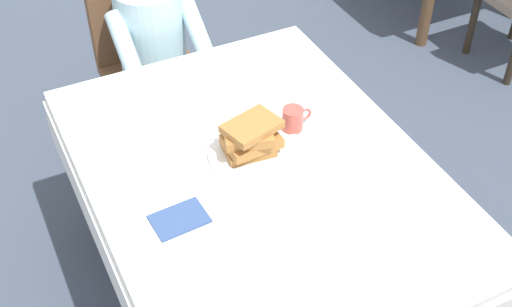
% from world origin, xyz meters
% --- Properties ---
extents(ground_plane, '(14.00, 14.00, 0.00)m').
position_xyz_m(ground_plane, '(0.00, 0.00, 0.00)').
color(ground_plane, '#3D4756').
extents(dining_table_main, '(1.12, 1.52, 0.74)m').
position_xyz_m(dining_table_main, '(0.00, 0.00, 0.65)').
color(dining_table_main, white).
rests_on(dining_table_main, ground).
extents(chair_diner, '(0.44, 0.45, 0.93)m').
position_xyz_m(chair_diner, '(-0.01, 1.17, 0.53)').
color(chair_diner, brown).
rests_on(chair_diner, ground).
extents(diner_person, '(0.40, 0.43, 1.12)m').
position_xyz_m(diner_person, '(-0.01, 1.01, 0.67)').
color(diner_person, silver).
rests_on(diner_person, ground).
extents(plate_breakfast, '(0.28, 0.28, 0.02)m').
position_xyz_m(plate_breakfast, '(0.00, 0.08, 0.75)').
color(plate_breakfast, white).
rests_on(plate_breakfast, dining_table_main).
extents(breakfast_stack, '(0.21, 0.17, 0.12)m').
position_xyz_m(breakfast_stack, '(0.00, 0.07, 0.82)').
color(breakfast_stack, '#A36B33').
rests_on(breakfast_stack, plate_breakfast).
extents(cup_coffee, '(0.11, 0.08, 0.08)m').
position_xyz_m(cup_coffee, '(0.20, 0.14, 0.78)').
color(cup_coffee, '#B24C42').
rests_on(cup_coffee, dining_table_main).
extents(syrup_pitcher, '(0.08, 0.08, 0.07)m').
position_xyz_m(syrup_pitcher, '(-0.29, 0.24, 0.78)').
color(syrup_pitcher, silver).
rests_on(syrup_pitcher, dining_table_main).
extents(fork_left_of_plate, '(0.02, 0.18, 0.00)m').
position_xyz_m(fork_left_of_plate, '(-0.19, 0.06, 0.74)').
color(fork_left_of_plate, silver).
rests_on(fork_left_of_plate, dining_table_main).
extents(knife_right_of_plate, '(0.04, 0.20, 0.00)m').
position_xyz_m(knife_right_of_plate, '(0.19, 0.06, 0.74)').
color(knife_right_of_plate, silver).
rests_on(knife_right_of_plate, dining_table_main).
extents(spoon_near_edge, '(0.15, 0.06, 0.00)m').
position_xyz_m(spoon_near_edge, '(0.02, -0.25, 0.74)').
color(spoon_near_edge, silver).
rests_on(spoon_near_edge, dining_table_main).
extents(napkin_folded, '(0.18, 0.13, 0.01)m').
position_xyz_m(napkin_folded, '(-0.32, -0.10, 0.74)').
color(napkin_folded, '#334C7F').
rests_on(napkin_folded, dining_table_main).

